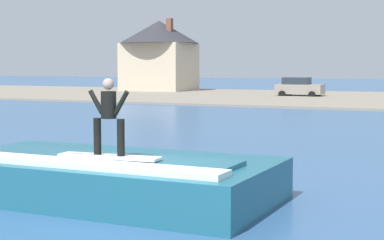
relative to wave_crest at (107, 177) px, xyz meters
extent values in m
plane|color=#315A8A|center=(1.28, -1.04, -0.48)|extent=(260.00, 260.00, 0.00)
cube|color=#1E5C70|center=(0.00, 0.04, -0.03)|extent=(7.38, 3.78, 0.90)
cube|color=#1E5C70|center=(0.00, -0.43, 0.47)|extent=(6.27, 1.70, 0.10)
cube|color=white|center=(0.00, -1.18, 0.48)|extent=(6.64, 0.68, 0.12)
cube|color=white|center=(0.47, -0.60, 0.57)|extent=(2.28, 0.60, 0.06)
cube|color=black|center=(0.47, -0.60, 0.60)|extent=(2.07, 0.20, 0.01)
cylinder|color=black|center=(0.17, -0.59, 0.98)|extent=(0.16, 0.16, 0.77)
cylinder|color=black|center=(0.75, -0.59, 0.98)|extent=(0.16, 0.16, 0.77)
cylinder|color=black|center=(0.46, -0.59, 1.65)|extent=(0.32, 0.32, 0.57)
sphere|color=tan|center=(0.46, -0.59, 2.09)|extent=(0.24, 0.24, 0.24)
cylinder|color=black|center=(0.15, -0.59, 1.70)|extent=(0.37, 0.10, 0.52)
cylinder|color=black|center=(0.76, -0.59, 1.70)|extent=(0.37, 0.10, 0.52)
cube|color=gray|center=(-7.92, 44.81, 0.29)|extent=(4.30, 1.97, 0.90)
cube|color=#262D38|center=(-8.24, 44.81, 1.06)|extent=(2.36, 1.78, 0.64)
cylinder|color=black|center=(-6.52, 45.85, -0.16)|extent=(0.64, 0.22, 0.64)
cylinder|color=black|center=(-6.52, 43.77, -0.16)|extent=(0.64, 0.22, 0.64)
cylinder|color=black|center=(-9.32, 45.85, -0.16)|extent=(0.64, 0.22, 0.64)
cylinder|color=black|center=(-9.32, 43.77, -0.16)|extent=(0.64, 0.22, 0.64)
cube|color=beige|center=(-25.67, 50.37, 2.23)|extent=(7.20, 6.05, 5.42)
cone|color=#2D2D33|center=(-25.67, 50.37, 6.20)|extent=(8.92, 8.92, 2.52)
cube|color=brown|center=(-23.87, 49.46, 6.70)|extent=(0.60, 0.60, 1.80)
camera|label=1|loc=(7.50, -11.49, 2.47)|focal=58.16mm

